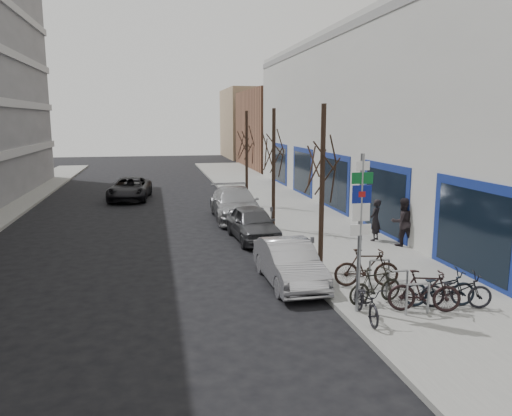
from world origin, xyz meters
name	(u,v)px	position (x,y,z in m)	size (l,w,h in m)	color
ground	(266,324)	(0.00, 0.00, 0.00)	(120.00, 120.00, 0.00)	black
sidewalk_east	(313,229)	(4.50, 10.00, 0.07)	(5.00, 70.00, 0.15)	slate
commercial_building	(480,120)	(17.00, 16.00, 5.00)	(20.00, 32.00, 10.00)	#B7B7B2
brick_building_far	(302,129)	(13.00, 40.00, 4.00)	(12.00, 14.00, 8.00)	brown
tan_building_far	(274,123)	(13.50, 55.00, 4.50)	(13.00, 12.00, 9.00)	#937A5B
highway_sign_pole	(360,224)	(2.40, -0.01, 2.46)	(0.55, 0.10, 4.20)	gray
bike_rack	(397,281)	(3.80, 0.60, 0.66)	(0.66, 2.26, 0.83)	gray
tree_near	(323,149)	(2.60, 3.50, 4.10)	(1.80, 1.80, 5.50)	black
tree_mid	(274,141)	(2.60, 10.00, 4.10)	(1.80, 1.80, 5.50)	black
tree_far	(247,136)	(2.60, 16.50, 4.10)	(1.80, 1.80, 5.50)	black
meter_front	(312,253)	(2.15, 3.00, 0.92)	(0.10, 0.08, 1.27)	gray
meter_mid	(271,219)	(2.15, 8.50, 0.92)	(0.10, 0.08, 1.27)	gray
meter_back	(247,199)	(2.15, 14.00, 0.92)	(0.10, 0.08, 1.27)	gray
bike_near_left	(367,299)	(2.42, -0.51, 0.67)	(0.52, 1.71, 1.04)	black
bike_near_right	(424,291)	(4.06, -0.37, 0.71)	(0.55, 1.85, 1.13)	black
bike_mid_curb	(440,285)	(4.66, -0.08, 0.73)	(0.58, 1.91, 1.17)	black
bike_mid_inner	(375,285)	(3.08, 0.42, 0.65)	(0.49, 1.65, 1.00)	black
bike_far_curb	(456,287)	(5.02, -0.28, 0.70)	(0.55, 1.82, 1.11)	black
bike_far_inner	(367,267)	(3.43, 1.76, 0.73)	(0.57, 1.92, 1.17)	black
parked_car_front	(289,263)	(1.38, 2.89, 0.67)	(1.42, 4.07, 1.34)	#ACACB1
parked_car_mid	(253,223)	(1.40, 8.73, 0.71)	(1.67, 4.16, 1.42)	#444448
parked_car_back	(235,204)	(1.40, 13.27, 0.80)	(2.25, 5.53, 1.60)	#95969A
lane_car	(130,189)	(-4.12, 20.82, 0.70)	(2.33, 5.05, 1.40)	black
pedestrian_near	(375,220)	(6.14, 7.03, 1.00)	(0.62, 0.41, 1.70)	black
pedestrian_far	(402,222)	(6.80, 6.04, 1.10)	(0.70, 0.48, 1.91)	black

